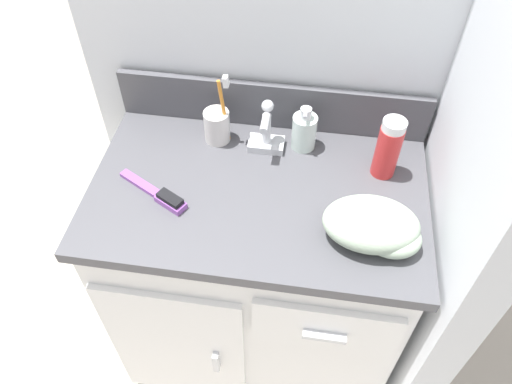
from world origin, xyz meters
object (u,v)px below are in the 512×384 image
(shaving_cream_can, at_px, (388,148))
(toothbrush_cup, at_px, (217,125))
(hand_towel, at_px, (376,227))
(hairbrush, at_px, (161,195))
(soap_dispenser, at_px, (304,131))

(shaving_cream_can, bearing_deg, toothbrush_cup, 172.34)
(toothbrush_cup, bearing_deg, hand_towel, -33.78)
(toothbrush_cup, relative_size, hairbrush, 1.06)
(toothbrush_cup, height_order, soap_dispenser, toothbrush_cup)
(hand_towel, bearing_deg, shaving_cream_can, 83.50)
(hairbrush, distance_m, hand_towel, 0.49)
(hand_towel, bearing_deg, soap_dispenser, 122.87)
(toothbrush_cup, distance_m, shaving_cream_can, 0.42)
(soap_dispenser, bearing_deg, hand_towel, -57.13)
(soap_dispenser, distance_m, hand_towel, 0.32)
(shaving_cream_can, bearing_deg, soap_dispenser, 162.23)
(toothbrush_cup, height_order, hand_towel, toothbrush_cup)
(toothbrush_cup, relative_size, hand_towel, 0.94)
(shaving_cream_can, relative_size, hairbrush, 0.86)
(hand_towel, bearing_deg, toothbrush_cup, 146.22)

